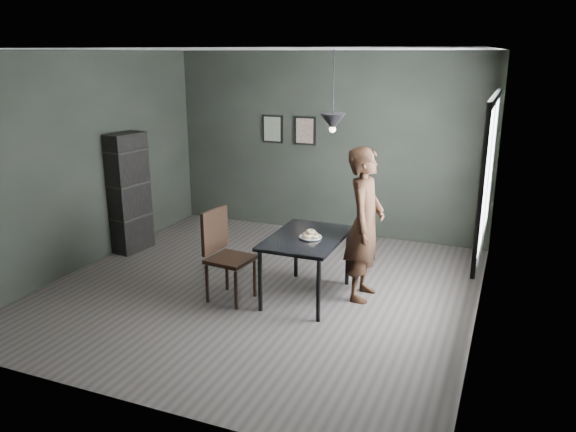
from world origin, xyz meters
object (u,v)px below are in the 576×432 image
at_px(white_plate, 310,238).
at_px(woman, 365,224).
at_px(cafe_table, 307,243).
at_px(shelf_unit, 129,193).
at_px(wood_chair, 223,249).
at_px(pendant_lamp, 333,122).

height_order(white_plate, woman, woman).
distance_m(cafe_table, shelf_unit, 2.99).
distance_m(woman, shelf_unit, 3.54).
xyz_separation_m(white_plate, woman, (0.54, 0.31, 0.13)).
height_order(cafe_table, wood_chair, wood_chair).
relative_size(cafe_table, shelf_unit, 0.71).
bearing_deg(woman, wood_chair, 113.37).
height_order(cafe_table, shelf_unit, shelf_unit).
xyz_separation_m(white_plate, shelf_unit, (-2.98, 0.64, 0.09)).
bearing_deg(woman, pendant_lamp, 114.16).
relative_size(white_plate, shelf_unit, 0.14).
bearing_deg(cafe_table, wood_chair, -156.56).
height_order(woman, shelf_unit, woman).
height_order(woman, wood_chair, woman).
height_order(shelf_unit, pendant_lamp, pendant_lamp).
bearing_deg(shelf_unit, white_plate, -3.75).
relative_size(cafe_table, pendant_lamp, 1.39).
xyz_separation_m(cafe_table, pendant_lamp, (0.25, 0.10, 1.38)).
relative_size(woman, pendant_lamp, 2.05).
distance_m(cafe_table, wood_chair, 0.96).
xyz_separation_m(cafe_table, woman, (0.61, 0.26, 0.22)).
height_order(white_plate, wood_chair, wood_chair).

